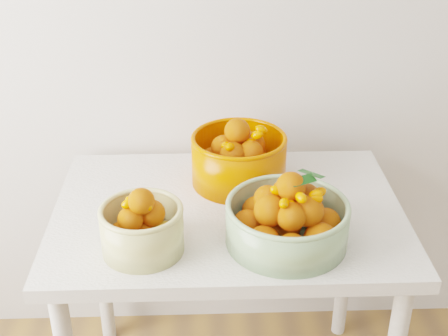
{
  "coord_description": "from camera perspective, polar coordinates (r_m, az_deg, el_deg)",
  "views": [
    {
      "loc": [
        -0.26,
        0.08,
        1.7
      ],
      "look_at": [
        -0.2,
        1.53,
        0.92
      ],
      "focal_mm": 50.0,
      "sensor_mm": 36.0,
      "label": 1
    }
  ],
  "objects": [
    {
      "name": "bowl_green",
      "position": [
        1.62,
        5.82,
        -4.68
      ],
      "size": [
        0.32,
        0.32,
        0.21
      ],
      "rotation": [
        0.0,
        0.0,
        -0.01
      ],
      "color": "#87A778",
      "rests_on": "table"
    },
    {
      "name": "bowl_orange",
      "position": [
        1.89,
        1.34,
        0.9
      ],
      "size": [
        0.32,
        0.32,
        0.21
      ],
      "rotation": [
        0.0,
        0.0,
        0.1
      ],
      "color": "#D24900",
      "rests_on": "table"
    },
    {
      "name": "table",
      "position": [
        1.85,
        0.37,
        -6.22
      ],
      "size": [
        1.0,
        0.7,
        0.75
      ],
      "color": "silver",
      "rests_on": "ground"
    },
    {
      "name": "bowl_cream",
      "position": [
        1.6,
        -7.49,
        -5.38
      ],
      "size": [
        0.21,
        0.21,
        0.18
      ],
      "rotation": [
        0.0,
        0.0,
        0.0
      ],
      "color": "tan",
      "rests_on": "table"
    }
  ]
}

